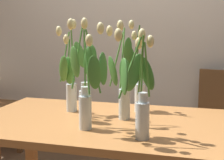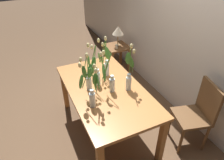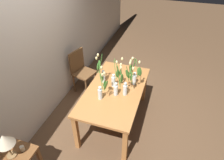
{
  "view_description": "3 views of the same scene",
  "coord_description": "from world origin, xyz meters",
  "views": [
    {
      "loc": [
        0.5,
        -1.76,
        1.27
      ],
      "look_at": [
        0.02,
        -0.01,
        0.98
      ],
      "focal_mm": 51.63,
      "sensor_mm": 36.0,
      "label": 1
    },
    {
      "loc": [
        1.96,
        -0.83,
        2.31
      ],
      "look_at": [
        0.07,
        0.06,
        0.9
      ],
      "focal_mm": 33.24,
      "sensor_mm": 36.0,
      "label": 2
    },
    {
      "loc": [
        -2.45,
        -0.76,
        2.81
      ],
      "look_at": [
        -0.06,
        0.03,
        0.96
      ],
      "focal_mm": 31.75,
      "sensor_mm": 36.0,
      "label": 3
    }
  ],
  "objects": [
    {
      "name": "ground_plane",
      "position": [
        0.0,
        0.0,
        0.0
      ],
      "size": [
        18.0,
        18.0,
        0.0
      ],
      "primitive_type": "plane",
      "color": "brown"
    },
    {
      "name": "room_wall_rear",
      "position": [
        0.0,
        1.27,
        1.35
      ],
      "size": [
        9.0,
        0.1,
        2.7
      ],
      "primitive_type": "cube",
      "color": "silver",
      "rests_on": "ground"
    },
    {
      "name": "dining_table",
      "position": [
        0.0,
        0.0,
        0.65
      ],
      "size": [
        1.6,
        0.9,
        0.74
      ],
      "color": "#B7753D",
      "rests_on": "ground"
    },
    {
      "name": "tulip_vase_0",
      "position": [
        -0.05,
        -0.21,
        0.92
      ],
      "size": [
        0.16,
        0.16,
        0.56
      ],
      "color": "silver",
      "rests_on": "dining_table"
    },
    {
      "name": "tulip_vase_1",
      "position": [
        0.08,
        0.02,
        0.92
      ],
      "size": [
        0.18,
        0.19,
        0.58
      ],
      "color": "silver",
      "rests_on": "dining_table"
    },
    {
      "name": "tulip_vase_2",
      "position": [
        -0.29,
        0.12,
        0.95
      ],
      "size": [
        0.18,
        0.17,
        0.59
      ],
      "color": "silver",
      "rests_on": "dining_table"
    },
    {
      "name": "tulip_vase_3",
      "position": [
        -0.12,
        -0.08,
        0.94
      ],
      "size": [
        0.16,
        0.16,
        0.59
      ],
      "color": "silver",
      "rests_on": "dining_table"
    },
    {
      "name": "tulip_vase_4",
      "position": [
        0.11,
        0.27,
        0.94
      ],
      "size": [
        0.16,
        0.14,
        0.59
      ],
      "color": "silver",
      "rests_on": "dining_table"
    },
    {
      "name": "tulip_vase_5",
      "position": [
        0.22,
        -0.25,
        0.96
      ],
      "size": [
        0.19,
        0.24,
        0.53
      ],
      "color": "silver",
      "rests_on": "dining_table"
    },
    {
      "name": "dining_chair",
      "position": [
        0.67,
        0.96,
        0.52
      ],
      "size": [
        0.49,
        0.49,
        0.93
      ],
      "color": "brown",
      "rests_on": "ground"
    },
    {
      "name": "side_table",
      "position": [
        -1.46,
        0.88,
        0.43
      ],
      "size": [
        0.44,
        0.44,
        0.55
      ],
      "color": "brown",
      "rests_on": "ground"
    },
    {
      "name": "table_lamp",
      "position": [
        -1.46,
        0.9,
        0.86
      ],
      "size": [
        0.22,
        0.22,
        0.4
      ],
      "color": "olive",
      "rests_on": "side_table"
    },
    {
      "name": "pillar_candle",
      "position": [
        -1.36,
        0.82,
        0.59
      ],
      "size": [
        0.06,
        0.06,
        0.07
      ],
      "primitive_type": "cylinder",
      "color": "beige",
      "rests_on": "side_table"
    }
  ]
}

